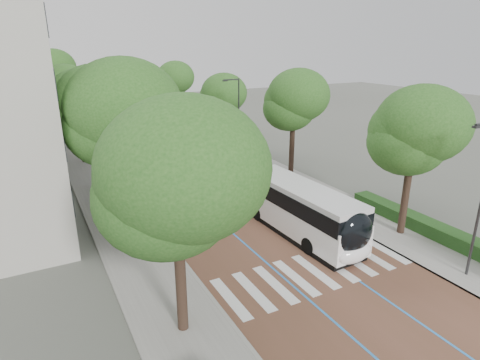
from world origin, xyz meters
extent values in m
plane|color=#51544C|center=(0.00, 0.00, 0.00)|extent=(160.00, 160.00, 0.00)
cube|color=brown|center=(0.00, 40.00, 0.01)|extent=(11.00, 140.00, 0.02)
cube|color=gray|center=(-7.50, 40.00, 0.06)|extent=(4.00, 140.00, 0.12)
cube|color=gray|center=(7.50, 40.00, 0.06)|extent=(4.00, 140.00, 0.12)
cube|color=gray|center=(-5.60, 40.00, 0.06)|extent=(0.20, 140.00, 0.14)
cube|color=gray|center=(5.60, 40.00, 0.06)|extent=(0.20, 140.00, 0.14)
cube|color=silver|center=(-4.80, 1.00, 0.03)|extent=(0.55, 3.60, 0.01)
cube|color=silver|center=(-3.55, 1.00, 0.03)|extent=(0.55, 3.60, 0.01)
cube|color=silver|center=(-2.30, 1.00, 0.03)|extent=(0.55, 3.60, 0.01)
cube|color=silver|center=(-1.05, 1.00, 0.03)|extent=(0.55, 3.60, 0.01)
cube|color=silver|center=(0.20, 1.00, 0.03)|extent=(0.55, 3.60, 0.01)
cube|color=silver|center=(1.45, 1.00, 0.03)|extent=(0.55, 3.60, 0.01)
cube|color=silver|center=(2.70, 1.00, 0.03)|extent=(0.55, 3.60, 0.01)
cube|color=silver|center=(3.95, 1.00, 0.03)|extent=(0.55, 3.60, 0.01)
cube|color=silver|center=(5.20, 1.00, 0.03)|extent=(0.55, 3.60, 0.01)
cube|color=#287ACC|center=(-1.60, 40.00, 0.02)|extent=(0.12, 126.00, 0.01)
cube|color=#287ACC|center=(1.60, 40.00, 0.02)|extent=(0.12, 126.00, 0.01)
cube|color=black|center=(-10.45, 28.00, 3.00)|extent=(0.12, 38.00, 1.60)
cube|color=black|center=(-10.45, 28.00, 6.20)|extent=(0.12, 38.00, 1.60)
cube|color=black|center=(-10.45, 28.00, 9.40)|extent=(0.12, 38.00, 1.60)
cube|color=black|center=(-10.45, 28.00, 12.40)|extent=(0.12, 38.00, 1.60)
cube|color=#193B14|center=(9.10, 0.00, 0.52)|extent=(1.20, 14.00, 0.80)
cube|color=#313134|center=(5.30, -3.00, 7.94)|extent=(0.50, 0.20, 0.10)
cylinder|color=#313134|center=(6.80, 22.00, 4.12)|extent=(0.14, 0.14, 8.00)
cube|color=#313134|center=(6.00, 22.00, 8.02)|extent=(1.70, 0.12, 0.12)
cube|color=#313134|center=(5.30, 22.00, 7.94)|extent=(0.50, 0.20, 0.10)
cylinder|color=#313134|center=(-6.10, 8.00, 4.12)|extent=(0.14, 0.14, 8.00)
cylinder|color=black|center=(-7.50, 0.00, 2.30)|extent=(0.44, 0.44, 4.61)
ellipsoid|color=#1F4D18|center=(-7.50, 0.00, 6.49)|extent=(6.38, 6.38, 5.42)
cylinder|color=black|center=(-7.50, 9.00, 2.66)|extent=(0.44, 0.44, 5.32)
ellipsoid|color=#1F4D18|center=(-7.50, 9.00, 7.50)|extent=(6.31, 6.31, 5.36)
cylinder|color=black|center=(-7.50, 18.00, 2.47)|extent=(0.44, 0.44, 4.94)
ellipsoid|color=#1F4D18|center=(-7.50, 18.00, 6.95)|extent=(5.80, 5.80, 4.93)
cylinder|color=black|center=(-7.50, 28.00, 2.25)|extent=(0.44, 0.44, 4.49)
ellipsoid|color=#1F4D18|center=(-7.50, 28.00, 6.33)|extent=(5.25, 5.25, 4.46)
cylinder|color=black|center=(-7.50, 40.00, 2.15)|extent=(0.44, 0.44, 4.31)
ellipsoid|color=#1F4D18|center=(-7.50, 40.00, 6.07)|extent=(5.65, 5.65, 4.80)
cylinder|color=black|center=(-7.50, 55.00, 2.59)|extent=(0.44, 0.44, 5.19)
ellipsoid|color=#1F4D18|center=(-7.50, 55.00, 7.31)|extent=(6.38, 6.38, 5.42)
cylinder|color=black|center=(7.70, 2.00, 2.27)|extent=(0.44, 0.44, 4.54)
ellipsoid|color=#1F4D18|center=(7.70, 2.00, 6.39)|extent=(5.34, 5.34, 4.54)
cylinder|color=black|center=(7.70, 14.00, 2.39)|extent=(0.44, 0.44, 4.77)
ellipsoid|color=#1F4D18|center=(7.70, 14.00, 6.72)|extent=(5.15, 5.15, 4.38)
cylinder|color=black|center=(7.70, 28.00, 1.94)|extent=(0.44, 0.44, 3.88)
ellipsoid|color=#1F4D18|center=(7.70, 28.00, 5.47)|extent=(5.19, 5.19, 4.41)
cylinder|color=black|center=(7.70, 44.00, 2.16)|extent=(0.44, 0.44, 4.31)
ellipsoid|color=#1F4D18|center=(7.70, 44.00, 6.08)|extent=(5.43, 5.43, 4.62)
cylinder|color=black|center=(1.89, 10.13, 1.77)|extent=(2.33, 0.98, 2.30)
cube|color=white|center=(2.08, 5.00, 1.26)|extent=(2.84, 9.44, 1.82)
cube|color=black|center=(2.08, 5.00, 2.40)|extent=(2.87, 9.26, 0.97)
cube|color=silver|center=(2.08, 5.00, 3.04)|extent=(2.78, 9.26, 0.31)
cube|color=black|center=(2.08, 5.00, 0.17)|extent=(2.77, 9.07, 0.35)
cube|color=white|center=(1.74, 14.45, 1.26)|extent=(2.78, 7.83, 1.82)
cube|color=black|center=(1.74, 14.45, 2.40)|extent=(2.81, 7.67, 0.97)
cube|color=silver|center=(1.74, 14.45, 3.04)|extent=(2.72, 7.67, 0.31)
cube|color=black|center=(1.74, 14.45, 0.17)|extent=(2.72, 7.51, 0.35)
ellipsoid|color=black|center=(2.24, 0.47, 2.00)|extent=(2.39, 1.18, 2.28)
ellipsoid|color=white|center=(2.25, 0.42, 0.86)|extent=(2.38, 1.08, 1.14)
cylinder|color=black|center=(1.03, 2.68, 0.50)|extent=(0.34, 1.01, 1.00)
cylinder|color=black|center=(3.29, 2.76, 0.50)|extent=(0.34, 1.01, 1.00)
cylinder|color=black|center=(0.55, 16.07, 0.50)|extent=(0.34, 1.01, 1.00)
cylinder|color=black|center=(2.81, 16.16, 0.50)|extent=(0.34, 1.01, 1.00)
cylinder|color=black|center=(0.84, 8.04, 0.50)|extent=(0.34, 1.01, 1.00)
cylinder|color=black|center=(3.10, 8.12, 0.50)|extent=(0.34, 1.01, 1.00)
cube|color=white|center=(2.83, 24.73, 1.26)|extent=(3.26, 12.13, 1.82)
cube|color=black|center=(2.83, 24.73, 2.40)|extent=(3.28, 11.90, 0.97)
cube|color=silver|center=(2.83, 24.73, 3.04)|extent=(3.19, 11.89, 0.31)
cube|color=black|center=(2.83, 24.73, 0.17)|extent=(3.18, 11.65, 0.35)
ellipsoid|color=black|center=(2.46, 18.89, 2.00)|extent=(2.42, 1.25, 2.28)
ellipsoid|color=white|center=(2.46, 18.84, 0.86)|extent=(2.41, 1.15, 1.14)
cylinder|color=black|center=(1.48, 21.21, 0.50)|extent=(0.36, 1.02, 1.00)
cylinder|color=black|center=(3.73, 21.06, 0.50)|extent=(0.36, 1.02, 1.00)
cylinder|color=black|center=(1.95, 28.59, 0.50)|extent=(0.36, 1.02, 1.00)
cylinder|color=black|center=(4.20, 28.45, 0.50)|extent=(0.36, 1.02, 1.00)
cube|color=white|center=(2.44, 38.13, 1.26)|extent=(2.64, 12.03, 1.82)
cube|color=black|center=(2.44, 38.13, 2.40)|extent=(2.67, 11.79, 0.97)
cube|color=silver|center=(2.44, 38.13, 3.04)|extent=(2.58, 11.79, 0.31)
cube|color=black|center=(2.44, 38.13, 0.17)|extent=(2.58, 11.55, 0.35)
ellipsoid|color=black|center=(2.37, 32.28, 2.00)|extent=(2.36, 1.13, 2.28)
ellipsoid|color=white|center=(2.37, 32.23, 0.86)|extent=(2.36, 1.03, 1.14)
cylinder|color=black|center=(1.27, 34.54, 0.50)|extent=(0.31, 1.00, 1.00)
cylinder|color=black|center=(3.53, 34.52, 0.50)|extent=(0.31, 1.00, 1.00)
cylinder|color=black|center=(1.35, 41.94, 0.50)|extent=(0.31, 1.00, 1.00)
cylinder|color=black|center=(3.61, 41.92, 0.50)|extent=(0.31, 1.00, 1.00)
cube|color=white|center=(1.62, 52.10, 1.26)|extent=(3.26, 12.14, 1.82)
cube|color=black|center=(1.62, 52.10, 2.40)|extent=(3.29, 11.90, 0.97)
cube|color=silver|center=(1.62, 52.10, 3.04)|extent=(3.20, 11.89, 0.31)
cube|color=black|center=(1.62, 52.10, 0.17)|extent=(3.18, 11.65, 0.35)
ellipsoid|color=black|center=(2.00, 46.26, 2.00)|extent=(2.42, 1.25, 2.28)
ellipsoid|color=white|center=(2.00, 46.21, 0.86)|extent=(2.41, 1.15, 1.14)
cylinder|color=black|center=(0.73, 48.43, 0.50)|extent=(0.36, 1.02, 1.00)
cylinder|color=black|center=(2.98, 48.58, 0.50)|extent=(0.36, 1.02, 1.00)
cylinder|color=black|center=(0.25, 55.82, 0.50)|extent=(0.36, 1.02, 1.00)
cylinder|color=black|center=(2.51, 55.96, 0.50)|extent=(0.36, 1.02, 1.00)
cube|color=white|center=(2.24, 65.21, 1.26)|extent=(2.83, 12.07, 1.82)
cube|color=black|center=(2.24, 65.21, 2.40)|extent=(2.87, 11.83, 0.97)
cube|color=silver|center=(2.24, 65.21, 3.04)|extent=(2.78, 11.82, 0.31)
cube|color=black|center=(2.24, 65.21, 0.17)|extent=(2.77, 11.58, 0.35)
ellipsoid|color=black|center=(2.08, 59.36, 2.00)|extent=(2.38, 1.17, 2.28)
ellipsoid|color=white|center=(2.08, 59.31, 0.86)|extent=(2.38, 1.07, 1.14)
cylinder|color=black|center=(1.01, 61.64, 0.50)|extent=(0.33, 1.01, 1.00)
cylinder|color=black|center=(3.27, 61.58, 0.50)|extent=(0.33, 1.01, 1.00)
cylinder|color=black|center=(1.22, 69.04, 0.50)|extent=(0.33, 1.01, 1.00)
cylinder|color=black|center=(3.48, 68.98, 0.50)|extent=(0.33, 1.01, 1.00)
camera|label=1|loc=(-11.93, -13.32, 11.40)|focal=30.00mm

